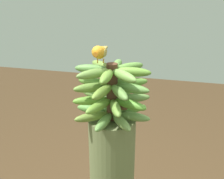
# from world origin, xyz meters

# --- Properties ---
(banana_bunch) EXTENTS (0.34, 0.34, 0.25)m
(banana_bunch) POSITION_xyz_m (-0.00, 0.00, 1.24)
(banana_bunch) COLOR #4C2D1E
(banana_bunch) RESTS_ON banana_tree
(perched_bird) EXTENTS (0.19, 0.06, 0.08)m
(perched_bird) POSITION_xyz_m (0.02, -0.05, 1.42)
(perched_bird) COLOR #C68933
(perched_bird) RESTS_ON banana_bunch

